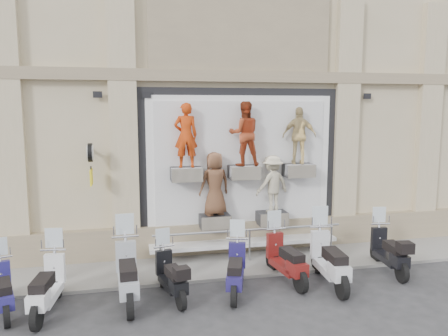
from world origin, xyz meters
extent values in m
plane|color=#2D2D2F|center=(0.00, 0.00, 0.00)|extent=(90.00, 90.00, 0.00)
cube|color=gray|center=(0.00, 2.10, 0.04)|extent=(16.00, 2.20, 0.08)
cube|color=black|center=(0.00, 2.96, 2.40)|extent=(5.60, 0.10, 4.30)
cube|color=white|center=(0.00, 2.90, 2.40)|extent=(5.10, 0.06, 3.90)
cube|color=white|center=(0.00, 2.86, 2.40)|extent=(4.70, 0.04, 3.60)
cube|color=white|center=(0.00, 2.55, 0.42)|extent=(5.10, 0.75, 0.10)
cube|color=#28282B|center=(-1.55, 2.59, 2.33)|extent=(0.80, 0.50, 0.35)
imported|color=red|center=(-1.55, 2.59, 3.33)|extent=(0.61, 0.40, 1.65)
cube|color=#28282B|center=(0.00, 2.59, 2.33)|extent=(0.80, 0.50, 0.35)
imported|color=maroon|center=(0.00, 2.59, 3.35)|extent=(0.86, 0.69, 1.69)
cube|color=#28282B|center=(1.55, 2.59, 2.33)|extent=(0.80, 0.50, 0.35)
imported|color=tan|center=(1.55, 2.59, 3.27)|extent=(0.97, 0.60, 1.55)
cube|color=#28282B|center=(-0.80, 2.59, 1.02)|extent=(0.80, 0.50, 0.35)
imported|color=brown|center=(-0.80, 2.59, 2.04)|extent=(0.92, 0.70, 1.68)
cube|color=#28282B|center=(0.80, 2.59, 1.02)|extent=(0.80, 0.50, 0.35)
imported|color=beige|center=(0.80, 2.59, 1.98)|extent=(1.13, 0.86, 1.55)
cube|color=black|center=(-3.90, 2.72, 2.95)|extent=(0.06, 0.56, 0.06)
cylinder|color=black|center=(-3.90, 2.45, 2.95)|extent=(0.10, 0.46, 0.46)
cube|color=yellow|center=(-3.90, 2.45, 2.35)|extent=(0.04, 0.50, 0.38)
camera|label=1|loc=(-3.06, -8.51, 4.04)|focal=35.00mm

